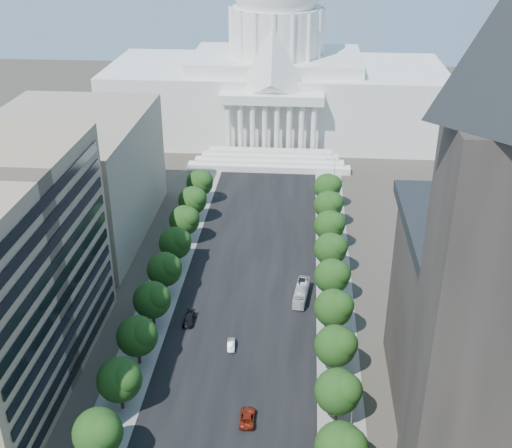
% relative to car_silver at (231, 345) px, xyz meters
% --- Properties ---
extents(road_asphalt, '(30.00, 260.00, 0.01)m').
position_rel_car_silver_xyz_m(road_asphalt, '(1.50, 36.08, -0.66)').
color(road_asphalt, black).
rests_on(road_asphalt, ground).
extents(sidewalk_left, '(8.00, 260.00, 0.02)m').
position_rel_car_silver_xyz_m(sidewalk_left, '(-17.50, 36.08, -0.66)').
color(sidewalk_left, gray).
rests_on(sidewalk_left, ground).
extents(sidewalk_right, '(8.00, 260.00, 0.02)m').
position_rel_car_silver_xyz_m(sidewalk_right, '(20.50, 36.08, -0.66)').
color(sidewalk_right, gray).
rests_on(sidewalk_right, ground).
extents(capitol, '(120.00, 56.00, 73.00)m').
position_rel_car_silver_xyz_m(capitol, '(1.50, 130.98, 19.35)').
color(capitol, white).
rests_on(capitol, ground).
extents(office_block_left_far, '(38.00, 52.00, 30.00)m').
position_rel_car_silver_xyz_m(office_block_left_far, '(-46.50, 46.08, 14.34)').
color(office_block_left_far, gray).
rests_on(office_block_left_far, ground).
extents(tree_l_b, '(7.79, 7.60, 9.97)m').
position_rel_car_silver_xyz_m(tree_l_b, '(-16.16, -30.11, 5.80)').
color(tree_l_b, '#33261C').
rests_on(tree_l_b, ground).
extents(tree_l_c, '(7.79, 7.60, 9.97)m').
position_rel_car_silver_xyz_m(tree_l_c, '(-16.16, -18.11, 5.80)').
color(tree_l_c, '#33261C').
rests_on(tree_l_c, ground).
extents(tree_l_d, '(7.79, 7.60, 9.97)m').
position_rel_car_silver_xyz_m(tree_l_d, '(-16.16, -6.11, 5.80)').
color(tree_l_d, '#33261C').
rests_on(tree_l_d, ground).
extents(tree_l_e, '(7.79, 7.60, 9.97)m').
position_rel_car_silver_xyz_m(tree_l_e, '(-16.16, 5.89, 5.80)').
color(tree_l_e, '#33261C').
rests_on(tree_l_e, ground).
extents(tree_l_f, '(7.79, 7.60, 9.97)m').
position_rel_car_silver_xyz_m(tree_l_f, '(-16.16, 17.89, 5.80)').
color(tree_l_f, '#33261C').
rests_on(tree_l_f, ground).
extents(tree_l_g, '(7.79, 7.60, 9.97)m').
position_rel_car_silver_xyz_m(tree_l_g, '(-16.16, 29.89, 5.80)').
color(tree_l_g, '#33261C').
rests_on(tree_l_g, ground).
extents(tree_l_h, '(7.79, 7.60, 9.97)m').
position_rel_car_silver_xyz_m(tree_l_h, '(-16.16, 41.89, 5.80)').
color(tree_l_h, '#33261C').
rests_on(tree_l_h, ground).
extents(tree_l_i, '(7.79, 7.60, 9.97)m').
position_rel_car_silver_xyz_m(tree_l_i, '(-16.16, 53.89, 5.80)').
color(tree_l_i, '#33261C').
rests_on(tree_l_i, ground).
extents(tree_l_j, '(7.79, 7.60, 9.97)m').
position_rel_car_silver_xyz_m(tree_l_j, '(-16.16, 65.89, 5.80)').
color(tree_l_j, '#33261C').
rests_on(tree_l_j, ground).
extents(tree_r_b, '(7.79, 7.60, 9.97)m').
position_rel_car_silver_xyz_m(tree_r_b, '(19.84, -30.11, 5.80)').
color(tree_r_b, '#33261C').
rests_on(tree_r_b, ground).
extents(tree_r_c, '(7.79, 7.60, 9.97)m').
position_rel_car_silver_xyz_m(tree_r_c, '(19.84, -18.11, 5.80)').
color(tree_r_c, '#33261C').
rests_on(tree_r_c, ground).
extents(tree_r_d, '(7.79, 7.60, 9.97)m').
position_rel_car_silver_xyz_m(tree_r_d, '(19.84, -6.11, 5.80)').
color(tree_r_d, '#33261C').
rests_on(tree_r_d, ground).
extents(tree_r_e, '(7.79, 7.60, 9.97)m').
position_rel_car_silver_xyz_m(tree_r_e, '(19.84, 5.89, 5.80)').
color(tree_r_e, '#33261C').
rests_on(tree_r_e, ground).
extents(tree_r_f, '(7.79, 7.60, 9.97)m').
position_rel_car_silver_xyz_m(tree_r_f, '(19.84, 17.89, 5.80)').
color(tree_r_f, '#33261C').
rests_on(tree_r_f, ground).
extents(tree_r_g, '(7.79, 7.60, 9.97)m').
position_rel_car_silver_xyz_m(tree_r_g, '(19.84, 29.89, 5.80)').
color(tree_r_g, '#33261C').
rests_on(tree_r_g, ground).
extents(tree_r_h, '(7.79, 7.60, 9.97)m').
position_rel_car_silver_xyz_m(tree_r_h, '(19.84, 41.89, 5.80)').
color(tree_r_h, '#33261C').
rests_on(tree_r_h, ground).
extents(tree_r_i, '(7.79, 7.60, 9.97)m').
position_rel_car_silver_xyz_m(tree_r_i, '(19.84, 53.89, 5.80)').
color(tree_r_i, '#33261C').
rests_on(tree_r_i, ground).
extents(tree_r_j, '(7.79, 7.60, 9.97)m').
position_rel_car_silver_xyz_m(tree_r_j, '(19.84, 65.89, 5.80)').
color(tree_r_j, '#33261C').
rests_on(tree_r_j, ground).
extents(streetlight_b, '(2.61, 0.44, 9.00)m').
position_rel_car_silver_xyz_m(streetlight_b, '(21.40, -18.92, 5.16)').
color(streetlight_b, gray).
rests_on(streetlight_b, ground).
extents(streetlight_c, '(2.61, 0.44, 9.00)m').
position_rel_car_silver_xyz_m(streetlight_c, '(21.40, 6.08, 5.16)').
color(streetlight_c, gray).
rests_on(streetlight_c, ground).
extents(streetlight_d, '(2.61, 0.44, 9.00)m').
position_rel_car_silver_xyz_m(streetlight_d, '(21.40, 31.08, 5.16)').
color(streetlight_d, gray).
rests_on(streetlight_d, ground).
extents(streetlight_e, '(2.61, 0.44, 9.00)m').
position_rel_car_silver_xyz_m(streetlight_e, '(21.40, 56.08, 5.16)').
color(streetlight_e, gray).
rests_on(streetlight_e, ground).
extents(streetlight_f, '(2.61, 0.44, 9.00)m').
position_rel_car_silver_xyz_m(streetlight_f, '(21.40, 81.08, 5.16)').
color(streetlight_f, gray).
rests_on(streetlight_f, ground).
extents(car_silver, '(1.78, 4.11, 1.31)m').
position_rel_car_silver_xyz_m(car_silver, '(0.00, 0.00, 0.00)').
color(car_silver, '#B5B6BD').
rests_on(car_silver, ground).
extents(car_red, '(2.60, 5.44, 1.50)m').
position_rel_car_silver_xyz_m(car_red, '(4.93, -19.23, 0.09)').
color(car_red, maroon).
rests_on(car_red, ground).
extents(car_dark_b, '(2.15, 5.25, 1.52)m').
position_rel_car_silver_xyz_m(car_dark_b, '(-9.53, 7.67, 0.10)').
color(car_dark_b, black).
rests_on(car_dark_b, ground).
extents(city_bus, '(3.68, 10.76, 2.94)m').
position_rel_car_silver_xyz_m(city_bus, '(13.19, 18.43, 0.81)').
color(city_bus, silver).
rests_on(city_bus, ground).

